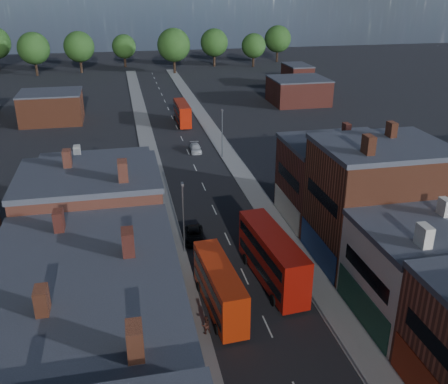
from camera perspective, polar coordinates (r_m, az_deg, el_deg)
name	(u,v)px	position (r m, az deg, el deg)	size (l,w,h in m)	color
pavement_west	(157,185)	(72.52, -7.67, 0.84)	(3.00, 200.00, 0.12)	gray
pavement_east	(244,178)	(74.43, 2.34, 1.63)	(3.00, 200.00, 0.12)	gray
lamp_post_2	(183,213)	(52.51, -4.67, -2.43)	(0.25, 0.70, 8.12)	slate
lamp_post_3	(222,130)	(81.91, -0.21, 7.09)	(0.25, 0.70, 8.12)	slate
bus_0	(219,287)	(44.68, -0.52, -10.76)	(3.11, 10.27, 4.38)	#B9290A
bus_1	(272,256)	(48.53, 5.52, -7.34)	(3.78, 12.02, 5.11)	#9D1109
bus_2	(182,113)	(103.03, -4.79, 9.01)	(2.62, 10.17, 4.39)	#9B1806
car_2	(194,235)	(56.68, -3.47, -4.95)	(2.16, 4.69, 1.30)	black
car_3	(196,148)	(86.07, -3.27, 5.02)	(1.80, 4.44, 1.29)	silver
ped_1	(206,325)	(42.71, -2.09, -14.94)	(0.80, 0.44, 1.65)	#402019
ped_3	(297,264)	(50.96, 8.36, -8.17)	(1.05, 0.48, 1.80)	#5D5850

